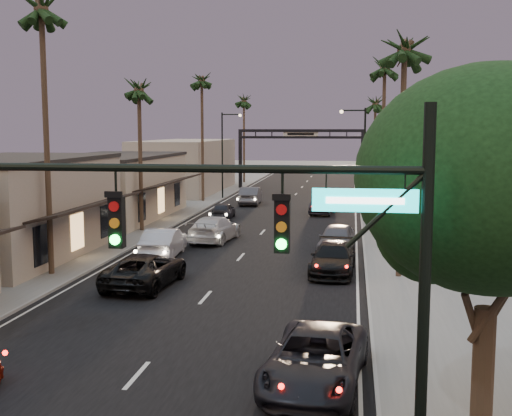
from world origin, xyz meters
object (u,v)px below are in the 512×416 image
(corner_tree, at_px, (495,189))
(streetlight_left, at_px, (225,148))
(arch, at_px, (301,144))
(streetlight_right, at_px, (361,154))
(palm_rc, at_px, (376,100))
(palm_far, at_px, (244,98))
(oncoming_silver, at_px, (164,242))
(palm_lb, at_px, (41,1))
(curbside_near, at_px, (315,359))
(oncoming_pickup, at_px, (146,270))
(palm_ld, at_px, (202,77))
(palm_rb, at_px, (385,63))
(curbside_black, at_px, (333,259))
(palm_lc, at_px, (139,83))
(palm_ra, at_px, (405,41))
(traffic_signal, at_px, (319,252))

(corner_tree, distance_m, streetlight_left, 53.15)
(arch, bearing_deg, streetlight_right, -74.53)
(palm_rc, bearing_deg, palm_far, 140.36)
(corner_tree, relative_size, arch, 0.58)
(oncoming_silver, bearing_deg, palm_far, -89.97)
(palm_lb, height_order, curbside_near, palm_lb)
(palm_lb, distance_m, oncoming_pickup, 13.78)
(palm_ld, distance_m, oncoming_pickup, 36.72)
(arch, distance_m, palm_rb, 28.24)
(arch, distance_m, palm_far, 12.96)
(palm_ld, height_order, curbside_near, palm_ld)
(curbside_near, relative_size, curbside_black, 1.07)
(palm_rb, xyz_separation_m, oncoming_pickup, (-11.82, -23.41, -11.63))
(palm_lc, bearing_deg, palm_rb, 24.94)
(oncoming_pickup, distance_m, curbside_black, 9.47)
(palm_ra, bearing_deg, oncoming_silver, 165.22)
(streetlight_right, distance_m, palm_far, 36.85)
(streetlight_right, xyz_separation_m, oncoming_silver, (-11.32, -17.57, -4.48))
(streetlight_right, distance_m, palm_rc, 19.75)
(streetlight_left, height_order, oncoming_pickup, streetlight_left)
(palm_lb, distance_m, palm_ra, 17.42)
(palm_lc, relative_size, palm_rb, 0.86)
(traffic_signal, xyz_separation_m, palm_lb, (-14.29, 18.00, 8.30))
(traffic_signal, bearing_deg, palm_far, 100.70)
(streetlight_left, bearing_deg, arch, 60.03)
(palm_far, bearing_deg, palm_rb, -63.57)
(streetlight_right, distance_m, palm_ra, 21.94)
(palm_rb, xyz_separation_m, curbside_black, (-3.23, -19.41, -11.64))
(palm_rc, bearing_deg, palm_lc, -121.56)
(palm_lc, bearing_deg, traffic_signal, -65.94)
(traffic_signal, xyz_separation_m, oncoming_pickup, (-8.91, 16.59, -4.30))
(streetlight_right, relative_size, palm_lb, 0.59)
(oncoming_pickup, relative_size, curbside_black, 1.06)
(palm_far, bearing_deg, palm_lc, -90.41)
(corner_tree, xyz_separation_m, palm_ra, (-0.88, 16.55, 5.46))
(palm_rb, height_order, palm_rc, palm_rb)
(palm_lc, bearing_deg, arch, 75.80)
(arch, height_order, streetlight_left, streetlight_left)
(palm_lb, bearing_deg, palm_rb, 51.98)
(streetlight_right, bearing_deg, curbside_near, -92.63)
(arch, relative_size, palm_far, 1.15)
(traffic_signal, height_order, curbside_black, traffic_signal)
(arch, height_order, palm_ra, palm_ra)
(palm_rb, distance_m, palm_rc, 20.09)
(palm_ra, xyz_separation_m, oncoming_pickup, (-11.82, -3.41, -10.66))
(traffic_signal, relative_size, arch, 0.56)
(streetlight_right, relative_size, oncoming_pickup, 1.59)
(palm_far, bearing_deg, curbside_near, -78.67)
(palm_lc, bearing_deg, palm_ld, 90.00)
(palm_rb, distance_m, oncoming_pickup, 28.69)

